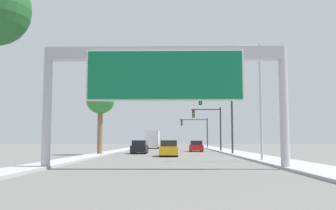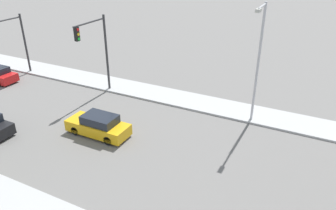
{
  "view_description": "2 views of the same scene",
  "coord_description": "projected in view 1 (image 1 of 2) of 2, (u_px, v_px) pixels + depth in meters",
  "views": [
    {
      "loc": [
        0.48,
        -2.25,
        1.56
      ],
      "look_at": [
        0.0,
        28.6,
        4.46
      ],
      "focal_mm": 40.0,
      "sensor_mm": 36.0,
      "label": 1
    },
    {
      "loc": [
        -15.31,
        20.84,
        11.98
      ],
      "look_at": [
        0.11,
        28.66,
        3.44
      ],
      "focal_mm": 35.0,
      "sensor_mm": 36.0,
      "label": 2
    }
  ],
  "objects": [
    {
      "name": "sidewalk_right",
      "position": [
        218.0,
        149.0,
        61.72
      ],
      "size": [
        3.0,
        120.0,
        0.15
      ],
      "color": "#AAAAAA",
      "rests_on": "ground"
    },
    {
      "name": "median_strip_left",
      "position": [
        127.0,
        149.0,
        61.96
      ],
      "size": [
        2.0,
        120.0,
        0.15
      ],
      "color": "#AAAAAA",
      "rests_on": "ground"
    },
    {
      "name": "sign_gantry",
      "position": [
        165.0,
        74.0,
        20.38
      ],
      "size": [
        13.38,
        0.73,
        6.65
      ],
      "color": "#B2B2B7",
      "rests_on": "ground"
    },
    {
      "name": "car_near_center",
      "position": [
        196.0,
        146.0,
        50.88
      ],
      "size": [
        1.72,
        4.45,
        1.48
      ],
      "color": "red",
      "rests_on": "ground"
    },
    {
      "name": "car_near_left",
      "position": [
        140.0,
        147.0,
        43.38
      ],
      "size": [
        1.74,
        4.66,
        1.53
      ],
      "color": "black",
      "rests_on": "ground"
    },
    {
      "name": "car_near_right",
      "position": [
        171.0,
        145.0,
        63.88
      ],
      "size": [
        1.81,
        4.76,
        1.38
      ],
      "color": "black",
      "rests_on": "ground"
    },
    {
      "name": "car_mid_right",
      "position": [
        169.0,
        149.0,
        36.0
      ],
      "size": [
        1.73,
        4.49,
        1.54
      ],
      "color": "gold",
      "rests_on": "ground"
    },
    {
      "name": "truck_box_primary",
      "position": [
        153.0,
        140.0,
        70.08
      ],
      "size": [
        2.43,
        8.68,
        3.26
      ],
      "color": "yellow",
      "rests_on": "ground"
    },
    {
      "name": "traffic_light_near_intersection",
      "position": [
        222.0,
        113.0,
        40.26
      ],
      "size": [
        3.79,
        0.32,
        6.75
      ],
      "color": "#2D2D30",
      "rests_on": "ground"
    },
    {
      "name": "traffic_light_mid_block",
      "position": [
        211.0,
        122.0,
        50.18
      ],
      "size": [
        4.04,
        0.32,
        5.97
      ],
      "color": "#2D2D30",
      "rests_on": "ground"
    },
    {
      "name": "traffic_light_far_intersection",
      "position": [
        198.0,
        127.0,
        70.09
      ],
      "size": [
        5.32,
        0.32,
        5.69
      ],
      "color": "#2D2D30",
      "rests_on": "ground"
    },
    {
      "name": "palm_tree_background",
      "position": [
        100.0,
        101.0,
        39.62
      ],
      "size": [
        3.04,
        3.04,
        7.38
      ],
      "color": "brown",
      "rests_on": "ground"
    },
    {
      "name": "street_lamp_right",
      "position": [
        257.0,
        92.0,
        27.41
      ],
      "size": [
        2.36,
        0.28,
        8.68
      ],
      "color": "#B2B2B7",
      "rests_on": "ground"
    }
  ]
}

